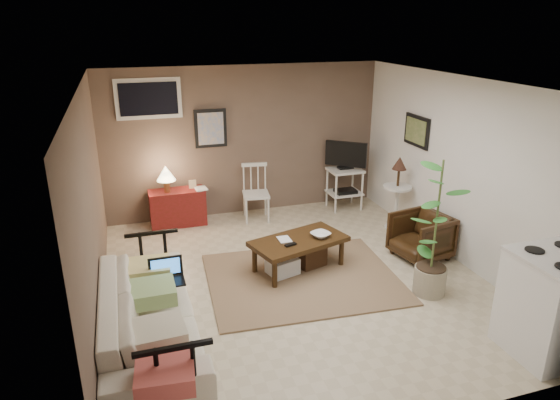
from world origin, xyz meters
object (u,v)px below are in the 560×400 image
object	(u,v)px
tv_stand	(345,174)
side_table	(398,185)
red_console	(177,204)
stove	(554,305)
sofa	(149,308)
potted_plant	(436,224)
armchair	(421,234)
spindle_chair	(256,194)
coffee_table	(298,252)

from	to	relation	value
tv_stand	side_table	size ratio (longest dim) A/B	1.01
red_console	stove	world-z (taller)	stove
tv_stand	side_table	bearing A→B (deg)	-70.29
sofa	potted_plant	distance (m)	3.23
armchair	potted_plant	size ratio (longest dim) A/B	0.41
spindle_chair	potted_plant	bearing A→B (deg)	-64.84
coffee_table	sofa	distance (m)	2.21
red_console	stove	xyz separation A→B (m)	(3.05, -4.31, 0.18)
potted_plant	tv_stand	bearing A→B (deg)	85.65
coffee_table	sofa	world-z (taller)	sofa
side_table	sofa	bearing A→B (deg)	-153.35
side_table	armchair	world-z (taller)	side_table
red_console	armchair	xyz separation A→B (m)	(2.99, -2.16, -0.00)
stove	coffee_table	bearing A→B (deg)	127.12
coffee_table	tv_stand	bearing A→B (deg)	51.19
sofa	red_console	world-z (taller)	red_console
coffee_table	armchair	bearing A→B (deg)	-5.49
coffee_table	potted_plant	size ratio (longest dim) A/B	0.80
potted_plant	spindle_chair	bearing A→B (deg)	115.16
armchair	stove	distance (m)	2.15
tv_stand	armchair	bearing A→B (deg)	-84.58
sofa	stove	distance (m)	3.87
tv_stand	armchair	xyz separation A→B (m)	(0.19, -2.03, -0.27)
sofa	side_table	distance (m)	4.25
side_table	stove	bearing A→B (deg)	-92.35
sofa	armchair	xyz separation A→B (m)	(3.61, 0.92, -0.10)
sofa	stove	bearing A→B (deg)	-108.46
tv_stand	stove	distance (m)	4.18
spindle_chair	tv_stand	size ratio (longest dim) A/B	0.77
tv_stand	armchair	world-z (taller)	tv_stand
potted_plant	stove	distance (m)	1.42
spindle_chair	armchair	distance (m)	2.66
tv_stand	potted_plant	world-z (taller)	potted_plant
stove	tv_stand	bearing A→B (deg)	93.39
red_console	tv_stand	size ratio (longest dim) A/B	0.85
red_console	potted_plant	world-z (taller)	potted_plant
side_table	potted_plant	distance (m)	1.94
armchair	stove	bearing A→B (deg)	-9.13
coffee_table	side_table	size ratio (longest dim) A/B	1.16
coffee_table	armchair	distance (m)	1.70
sofa	armchair	bearing A→B (deg)	-75.67
stove	red_console	bearing A→B (deg)	125.28
sofa	side_table	size ratio (longest dim) A/B	1.98
sofa	potted_plant	bearing A→B (deg)	-88.74
red_console	spindle_chair	world-z (taller)	red_console
spindle_chair	potted_plant	distance (m)	3.19
red_console	coffee_table	bearing A→B (deg)	-56.96
red_console	tv_stand	xyz separation A→B (m)	(2.80, -0.13, 0.27)
tv_stand	stove	xyz separation A→B (m)	(0.25, -4.18, -0.10)
coffee_table	stove	xyz separation A→B (m)	(1.75, -2.31, 0.26)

